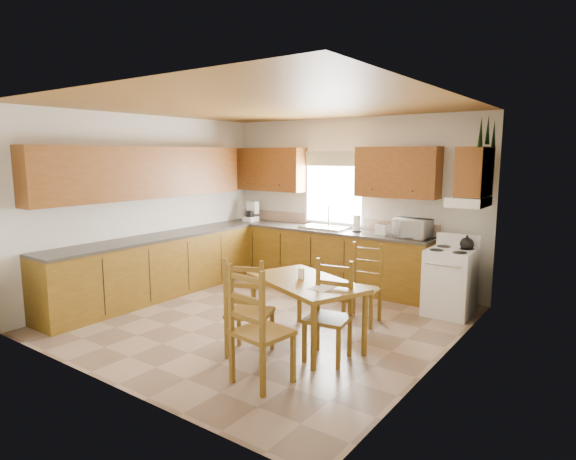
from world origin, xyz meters
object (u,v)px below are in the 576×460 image
Objects in this scene: microwave at (412,228)px; dining_table at (306,312)px; chair_far_left at (328,312)px; chair_far_right at (362,285)px; stove at (450,283)px; chair_near_left at (262,325)px; chair_near_right at (250,306)px.

microwave reaches higher than dining_table.
chair_far_left is 1.23m from chair_far_right.
chair_far_right is (-0.79, -0.97, 0.07)m from stove.
chair_near_left is (-0.80, -2.98, 0.13)m from stove.
chair_near_right is (-1.31, -2.54, 0.10)m from stove.
stove is 1.86× the size of microwave.
dining_table is (-0.32, -2.30, -0.69)m from microwave.
chair_near_right is (-0.52, 0.43, -0.03)m from chair_near_left.
chair_near_right reaches higher than stove.
dining_table is 1.29× the size of chair_near_right.
chair_far_right is at bearing -90.52° from microwave.
chair_near_right is at bearing -118.09° from stove.
microwave is at bearing -84.57° from chair_near_left.
stove is 3.08m from chair_near_left.
chair_near_right is 1.66m from chair_far_right.
chair_far_right is (-0.22, 1.21, -0.01)m from chair_far_left.
chair_far_right reaches higher than dining_table.
dining_table is (-1.00, -1.95, -0.06)m from stove.
dining_table is at bearing -108.61° from chair_far_right.
chair_near_left reaches higher than dining_table.
chair_far_left is at bearing -6.55° from dining_table.
microwave is 3.01m from chair_near_right.
chair_far_right is (0.00, 2.00, -0.07)m from chair_near_left.
chair_near_left is at bearing -96.65° from chair_far_right.
microwave is 0.47× the size of chair_far_right.
chair_far_left is (0.11, -2.53, -0.55)m from microwave.
chair_far_right is at bearing 90.68° from chair_far_left.
stove is 1.26m from chair_far_right.
microwave is at bearing 104.06° from dining_table.
microwave is at bearing 151.80° from stove.
microwave is at bearing -123.40° from chair_near_right.
dining_table is 1.34× the size of chair_far_left.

